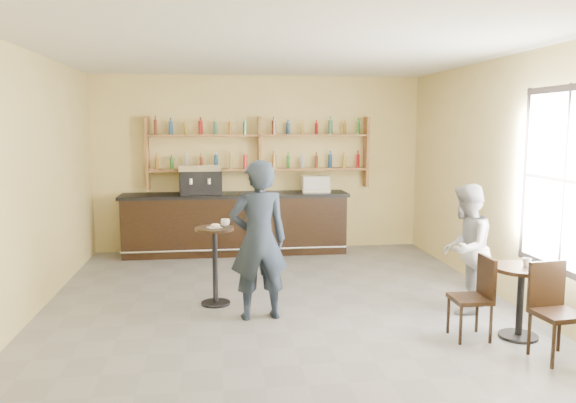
{
  "coord_description": "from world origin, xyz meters",
  "views": [
    {
      "loc": [
        -0.77,
        -6.86,
        2.3
      ],
      "look_at": [
        0.2,
        0.8,
        1.25
      ],
      "focal_mm": 35.0,
      "sensor_mm": 36.0,
      "label": 1
    }
  ],
  "objects": [
    {
      "name": "floor",
      "position": [
        0.0,
        0.0,
        0.0
      ],
      "size": [
        7.0,
        7.0,
        0.0
      ],
      "primitive_type": "plane",
      "color": "slate",
      "rests_on": "ground"
    },
    {
      "name": "ceiling",
      "position": [
        0.0,
        0.0,
        3.2
      ],
      "size": [
        7.0,
        7.0,
        0.0
      ],
      "primitive_type": "plane",
      "rotation": [
        3.14,
        0.0,
        0.0
      ],
      "color": "white",
      "rests_on": "wall_back"
    },
    {
      "name": "wall_back",
      "position": [
        0.0,
        3.5,
        1.6
      ],
      "size": [
        7.0,
        0.0,
        7.0
      ],
      "primitive_type": "plane",
      "rotation": [
        1.57,
        0.0,
        0.0
      ],
      "color": "#E7CF83",
      "rests_on": "floor"
    },
    {
      "name": "wall_front",
      "position": [
        0.0,
        -3.5,
        1.6
      ],
      "size": [
        7.0,
        0.0,
        7.0
      ],
      "primitive_type": "plane",
      "rotation": [
        -1.57,
        0.0,
        0.0
      ],
      "color": "#E7CF83",
      "rests_on": "floor"
    },
    {
      "name": "wall_left",
      "position": [
        -3.0,
        0.0,
        1.6
      ],
      "size": [
        0.0,
        7.0,
        7.0
      ],
      "primitive_type": "plane",
      "rotation": [
        1.57,
        0.0,
        1.57
      ],
      "color": "#E7CF83",
      "rests_on": "floor"
    },
    {
      "name": "wall_right",
      "position": [
        3.0,
        0.0,
        1.6
      ],
      "size": [
        0.0,
        7.0,
        7.0
      ],
      "primitive_type": "plane",
      "rotation": [
        1.57,
        0.0,
        -1.57
      ],
      "color": "#E7CF83",
      "rests_on": "floor"
    },
    {
      "name": "window_pane",
      "position": [
        2.99,
        -1.2,
        1.7
      ],
      "size": [
        0.0,
        2.0,
        2.0
      ],
      "primitive_type": "plane",
      "rotation": [
        1.57,
        0.0,
        -1.57
      ],
      "color": "white",
      "rests_on": "wall_right"
    },
    {
      "name": "window_frame",
      "position": [
        2.99,
        -1.2,
        1.7
      ],
      "size": [
        0.04,
        1.7,
        2.1
      ],
      "primitive_type": null,
      "color": "black",
      "rests_on": "wall_right"
    },
    {
      "name": "shelf_unit",
      "position": [
        0.0,
        3.37,
        1.81
      ],
      "size": [
        4.0,
        0.26,
        1.4
      ],
      "primitive_type": null,
      "color": "brown",
      "rests_on": "wall_back"
    },
    {
      "name": "liquor_bottles",
      "position": [
        0.0,
        3.37,
        1.98
      ],
      "size": [
        3.68,
        0.1,
        1.0
      ],
      "primitive_type": null,
      "color": "#8C5919",
      "rests_on": "shelf_unit"
    },
    {
      "name": "bar_counter",
      "position": [
        -0.46,
        3.15,
        0.55
      ],
      "size": [
        4.04,
        0.79,
        1.09
      ],
      "primitive_type": null,
      "color": "black",
      "rests_on": "floor"
    },
    {
      "name": "espresso_machine",
      "position": [
        -1.07,
        3.15,
        1.35
      ],
      "size": [
        0.76,
        0.53,
        0.52
      ],
      "primitive_type": null,
      "rotation": [
        0.0,
        0.0,
        0.09
      ],
      "color": "black",
      "rests_on": "bar_counter"
    },
    {
      "name": "pastry_case",
      "position": [
        0.99,
        3.15,
        1.24
      ],
      "size": [
        0.52,
        0.43,
        0.3
      ],
      "primitive_type": null,
      "rotation": [
        0.0,
        0.0,
        -0.05
      ],
      "color": "silver",
      "rests_on": "bar_counter"
    },
    {
      "name": "pedestal_table",
      "position": [
        -0.82,
        0.23,
        0.5
      ],
      "size": [
        0.53,
        0.53,
        1.01
      ],
      "primitive_type": null,
      "rotation": [
        0.0,
        0.0,
        0.08
      ],
      "color": "black",
      "rests_on": "floor"
    },
    {
      "name": "napkin",
      "position": [
        -0.82,
        0.23,
        1.01
      ],
      "size": [
        0.21,
        0.21,
        0.0
      ],
      "primitive_type": "cube",
      "rotation": [
        0.0,
        0.0,
        0.5
      ],
      "color": "white",
      "rests_on": "pedestal_table"
    },
    {
      "name": "donut",
      "position": [
        -0.81,
        0.22,
        1.03
      ],
      "size": [
        0.14,
        0.14,
        0.04
      ],
      "primitive_type": "torus",
      "rotation": [
        0.0,
        0.0,
        -0.2
      ],
      "color": "#D79B4E",
      "rests_on": "napkin"
    },
    {
      "name": "cup_pedestal",
      "position": [
        -0.68,
        0.33,
        1.06
      ],
      "size": [
        0.15,
        0.15,
        0.09
      ],
      "primitive_type": "imported",
      "rotation": [
        0.0,
        0.0,
        -0.42
      ],
      "color": "white",
      "rests_on": "pedestal_table"
    },
    {
      "name": "man_main",
      "position": [
        -0.3,
        -0.36,
        0.95
      ],
      "size": [
        0.74,
        0.54,
        1.9
      ],
      "primitive_type": "imported",
      "rotation": [
        0.0,
        0.0,
        3.26
      ],
      "color": "black",
      "rests_on": "floor"
    },
    {
      "name": "cafe_table",
      "position": [
        2.47,
        -1.35,
        0.4
      ],
      "size": [
        0.74,
        0.74,
        0.79
      ],
      "primitive_type": null,
      "rotation": [
        0.0,
        0.0,
        -0.21
      ],
      "color": "black",
      "rests_on": "floor"
    },
    {
      "name": "cup_cafe",
      "position": [
        2.52,
        -1.35,
        0.84
      ],
      "size": [
        0.11,
        0.11,
        0.09
      ],
      "primitive_type": "imported",
      "rotation": [
        0.0,
        0.0,
        0.14
      ],
      "color": "white",
      "rests_on": "cafe_table"
    },
    {
      "name": "chair_west",
      "position": [
        1.92,
        -1.3,
        0.45
      ],
      "size": [
        0.4,
        0.4,
        0.9
      ],
      "primitive_type": null,
      "rotation": [
        0.0,
        0.0,
        -1.59
      ],
      "color": "black",
      "rests_on": "floor"
    },
    {
      "name": "chair_south",
      "position": [
        2.52,
        -1.95,
        0.48
      ],
      "size": [
        0.46,
        0.46,
        0.95
      ],
      "primitive_type": null,
      "rotation": [
        0.0,
        0.0,
        0.11
      ],
      "color": "black",
      "rests_on": "floor"
    },
    {
      "name": "patron_second",
      "position": [
        2.25,
        -0.43,
        0.8
      ],
      "size": [
        0.95,
        0.98,
        1.59
      ],
      "primitive_type": "imported",
      "rotation": [
        0.0,
        0.0,
        -2.22
      ],
      "color": "gray",
      "rests_on": "floor"
    }
  ]
}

